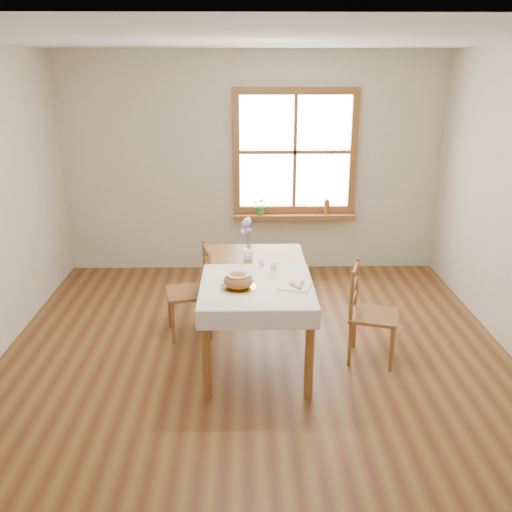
{
  "coord_description": "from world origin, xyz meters",
  "views": [
    {
      "loc": [
        -0.09,
        -4.27,
        2.47
      ],
      "look_at": [
        0.0,
        0.3,
        0.9
      ],
      "focal_mm": 40.0,
      "sensor_mm": 36.0,
      "label": 1
    }
  ],
  "objects": [
    {
      "name": "chair_left",
      "position": [
        -0.62,
        0.67,
        0.43
      ],
      "size": [
        0.5,
        0.48,
        0.86
      ],
      "primitive_type": null,
      "rotation": [
        0.0,
        0.0,
        -1.36
      ],
      "color": "brown",
      "rests_on": "ground"
    },
    {
      "name": "bread_plate",
      "position": [
        -0.15,
        -0.08,
        0.77
      ],
      "size": [
        0.28,
        0.28,
        0.01
      ],
      "primitive_type": "cylinder",
      "rotation": [
        0.0,
        0.0,
        -0.02
      ],
      "color": "white",
      "rests_on": "table_linen"
    },
    {
      "name": "chair_right",
      "position": [
        1.0,
        0.14,
        0.43
      ],
      "size": [
        0.52,
        0.5,
        0.86
      ],
      "primitive_type": null,
      "rotation": [
        0.0,
        0.0,
        1.28
      ],
      "color": "brown",
      "rests_on": "ground"
    },
    {
      "name": "pepper_shaker",
      "position": [
        0.15,
        0.29,
        0.81
      ],
      "size": [
        0.06,
        0.06,
        0.1
      ],
      "primitive_type": "cylinder",
      "rotation": [
        0.0,
        0.0,
        -0.2
      ],
      "color": "white",
      "rests_on": "table_linen"
    },
    {
      "name": "amber_bottle",
      "position": [
        0.89,
        2.4,
        0.81
      ],
      "size": [
        0.08,
        0.08,
        0.19
      ],
      "primitive_type": "cylinder",
      "rotation": [
        0.0,
        0.0,
        0.32
      ],
      "color": "#A2521D",
      "rests_on": "window_sill"
    },
    {
      "name": "table_linen",
      "position": [
        0.0,
        -0.0,
        0.76
      ],
      "size": [
        0.91,
        0.99,
        0.01
      ],
      "primitive_type": "cube",
      "color": "silver",
      "rests_on": "dining_table"
    },
    {
      "name": "eggs",
      "position": [
        0.3,
        -0.06,
        0.79
      ],
      "size": [
        0.23,
        0.22,
        0.04
      ],
      "primitive_type": null,
      "rotation": [
        0.0,
        0.0,
        -0.32
      ],
      "color": "white",
      "rests_on": "egg_napkin"
    },
    {
      "name": "window_sill",
      "position": [
        0.5,
        2.4,
        0.69
      ],
      "size": [
        1.46,
        0.2,
        0.05
      ],
      "color": "brown",
      "rests_on": "ground"
    },
    {
      "name": "room_walls",
      "position": [
        0.0,
        0.0,
        1.71
      ],
      "size": [
        4.6,
        5.1,
        2.65
      ],
      "color": "beige",
      "rests_on": "ground"
    },
    {
      "name": "dining_table",
      "position": [
        0.0,
        0.3,
        0.66
      ],
      "size": [
        0.9,
        1.6,
        0.75
      ],
      "color": "brown",
      "rests_on": "ground"
    },
    {
      "name": "flower_vase",
      "position": [
        -0.07,
        0.63,
        0.8
      ],
      "size": [
        0.1,
        0.1,
        0.09
      ],
      "primitive_type": "cylinder",
      "rotation": [
        0.0,
        0.0,
        0.25
      ],
      "color": "white",
      "rests_on": "dining_table"
    },
    {
      "name": "window",
      "position": [
        0.5,
        2.47,
        1.45
      ],
      "size": [
        1.46,
        0.08,
        1.46
      ],
      "color": "brown",
      "rests_on": "ground"
    },
    {
      "name": "bread_loaf",
      "position": [
        -0.15,
        -0.08,
        0.84
      ],
      "size": [
        0.23,
        0.23,
        0.13
      ],
      "primitive_type": "ellipsoid",
      "color": "#B3713F",
      "rests_on": "bread_plate"
    },
    {
      "name": "egg_napkin",
      "position": [
        0.3,
        -0.06,
        0.77
      ],
      "size": [
        0.3,
        0.27,
        0.01
      ],
      "primitive_type": "cube",
      "rotation": [
        0.0,
        0.0,
        -0.32
      ],
      "color": "silver",
      "rests_on": "table_linen"
    },
    {
      "name": "lavender_bouquet",
      "position": [
        -0.07,
        0.63,
        0.98
      ],
      "size": [
        0.15,
        0.15,
        0.28
      ],
      "primitive_type": null,
      "color": "#7B5BA2",
      "rests_on": "flower_vase"
    },
    {
      "name": "ground",
      "position": [
        0.0,
        0.0,
        0.0
      ],
      "size": [
        5.0,
        5.0,
        0.0
      ],
      "primitive_type": "plane",
      "color": "brown",
      "rests_on": "ground"
    },
    {
      "name": "potted_plant",
      "position": [
        0.1,
        2.4,
        0.8
      ],
      "size": [
        0.25,
        0.27,
        0.16
      ],
      "primitive_type": "imported",
      "rotation": [
        0.0,
        0.0,
        -0.38
      ],
      "color": "#447C31",
      "rests_on": "window_sill"
    },
    {
      "name": "salt_shaker",
      "position": [
        0.05,
        0.4,
        0.8
      ],
      "size": [
        0.04,
        0.04,
        0.08
      ],
      "primitive_type": "cylinder",
      "rotation": [
        0.0,
        0.0,
        -0.03
      ],
      "color": "white",
      "rests_on": "table_linen"
    }
  ]
}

